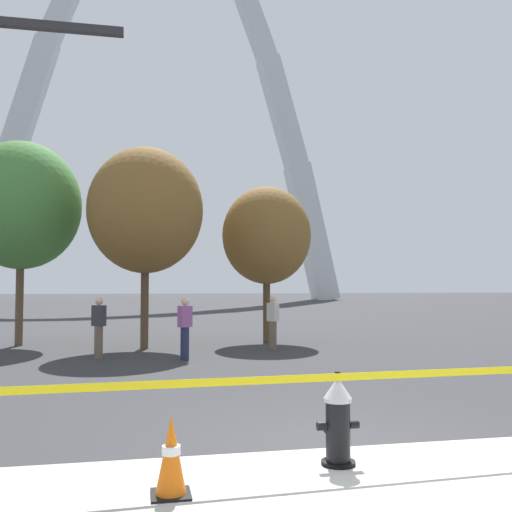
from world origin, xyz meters
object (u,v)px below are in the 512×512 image
(fire_hydrant, at_px, (338,421))
(monument_arch, at_px, (161,116))
(traffic_cone_by_hydrant, at_px, (171,456))
(pedestrian_near_trees, at_px, (273,322))
(pedestrian_walking_right, at_px, (185,328))
(pedestrian_walking_left, at_px, (99,327))

(fire_hydrant, height_order, monument_arch, monument_arch)
(traffic_cone_by_hydrant, distance_m, pedestrian_near_trees, 11.75)
(pedestrian_walking_right, distance_m, pedestrian_near_trees, 3.28)
(pedestrian_walking_right, relative_size, pedestrian_near_trees, 1.00)
(pedestrian_walking_left, bearing_deg, monument_arch, 86.38)
(fire_hydrant, xyz_separation_m, pedestrian_walking_right, (-0.95, 8.82, 0.35))
(pedestrian_near_trees, bearing_deg, fire_hydrant, -99.56)
(traffic_cone_by_hydrant, relative_size, pedestrian_walking_right, 0.46)
(fire_hydrant, xyz_separation_m, traffic_cone_by_hydrant, (-1.79, -0.54, -0.11))
(traffic_cone_by_hydrant, height_order, pedestrian_walking_right, pedestrian_walking_right)
(traffic_cone_by_hydrant, xyz_separation_m, pedestrian_near_trees, (3.58, 11.18, 0.46))
(pedestrian_walking_left, bearing_deg, traffic_cone_by_hydrant, -82.51)
(fire_hydrant, bearing_deg, pedestrian_near_trees, 80.44)
(monument_arch, xyz_separation_m, pedestrian_walking_right, (-1.24, -55.10, -21.78))
(traffic_cone_by_hydrant, bearing_deg, pedestrian_near_trees, 72.24)
(pedestrian_walking_left, distance_m, pedestrian_walking_right, 2.35)
(pedestrian_walking_left, bearing_deg, pedestrian_near_trees, 11.08)
(monument_arch, relative_size, pedestrian_near_trees, 32.91)
(traffic_cone_by_hydrant, distance_m, monument_arch, 68.23)
(fire_hydrant, distance_m, monument_arch, 67.65)
(pedestrian_walking_left, xyz_separation_m, pedestrian_near_trees, (4.92, 0.96, 0.00))
(pedestrian_near_trees, bearing_deg, pedestrian_walking_left, -168.92)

